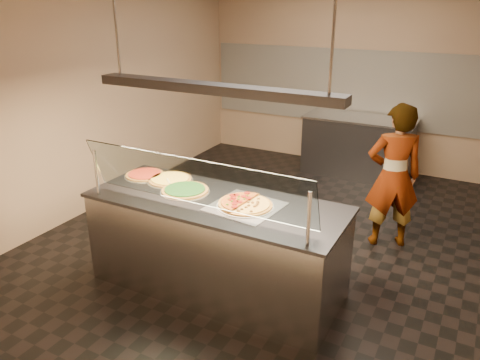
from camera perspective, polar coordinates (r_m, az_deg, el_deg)
The scene contains 19 objects.
ground at distance 5.66m, azimuth 4.31°, elevation -6.84°, with size 5.00×6.00×0.02m, color black.
wall_back at distance 7.93m, azimuth 13.70°, elevation 12.37°, with size 5.00×0.02×3.00m, color tan.
wall_front at distance 2.77m, azimuth -21.03°, elevation -4.86°, with size 5.00×0.02×3.00m, color tan.
wall_left at distance 6.51m, azimuth -16.26°, elevation 10.27°, with size 0.02×6.00×3.00m, color tan.
tile_band at distance 7.94m, azimuth 13.52°, elevation 10.92°, with size 4.90×0.02×1.20m, color silver.
serving_counter at distance 4.49m, azimuth -2.90°, elevation -7.91°, with size 2.41×0.94×0.93m.
sneeze_guard at distance 3.90m, azimuth -5.69°, elevation -0.30°, with size 2.17×0.18×0.54m.
perforated_tray at distance 4.15m, azimuth 0.65°, elevation -3.18°, with size 0.64×0.64×0.01m.
half_pizza_pepperoni at distance 4.18m, azimuth -0.74°, elevation -2.52°, with size 0.29×0.50×0.05m.
half_pizza_sausage at distance 4.09m, azimuth 2.06°, elevation -3.25°, with size 0.29×0.50×0.04m.
pizza_spinach at distance 4.49m, azimuth -6.69°, elevation -1.21°, with size 0.48×0.48×0.03m.
pizza_cheese at distance 4.78m, azimuth -8.50°, elevation 0.11°, with size 0.46×0.46×0.03m.
pizza_tomato at distance 4.96m, azimuth -11.48°, elevation 0.68°, with size 0.42×0.42×0.03m.
pizza_spatula at distance 4.65m, azimuth -8.12°, elevation -0.31°, with size 0.29×0.17×0.02m.
prep_table at distance 7.66m, azimuth 14.14°, elevation 4.05°, with size 1.67×0.74×0.93m.
worker at distance 5.41m, azimuth 18.20°, elevation 0.40°, with size 0.60×0.39×1.64m, color #3A373E.
heat_lamp_housing at distance 3.98m, azimuth -3.31°, elevation 11.07°, with size 2.30×0.18×0.08m, color #39393E.
lamp_rod_left at distance 4.52m, azimuth -14.99°, elevation 18.61°, with size 0.02×0.02×1.01m, color #B7B7BC.
lamp_rod_right at distance 3.51m, azimuth 11.39°, elevation 18.30°, with size 0.02×0.02×1.01m, color #B7B7BC.
Camera 1 is at (1.96, -4.59, 2.66)m, focal length 35.00 mm.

